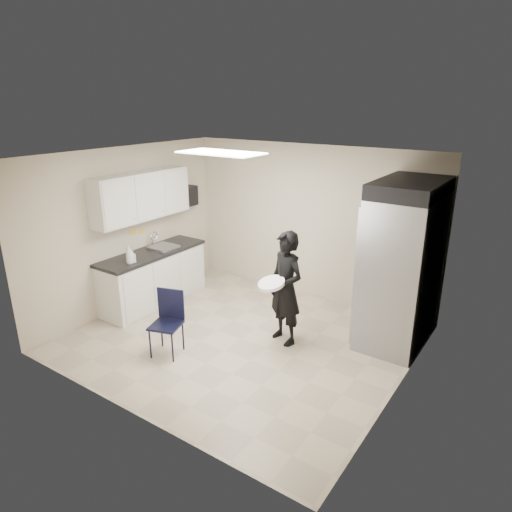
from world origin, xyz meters
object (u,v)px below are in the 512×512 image
Objects in this scene: commercial_fridge at (402,271)px; man_tuxedo at (286,288)px; folding_chair at (166,325)px; lower_counter at (154,279)px.

commercial_fridge is 1.30× the size of man_tuxedo.
man_tuxedo is (-1.29, -0.95, -0.24)m from commercial_fridge.
man_tuxedo is at bearing -143.51° from commercial_fridge.
lower_counter is at bearing 123.69° from folding_chair.
lower_counter is 0.90× the size of commercial_fridge.
folding_chair is at bearing -38.45° from lower_counter.
commercial_fridge is (3.78, 1.07, 0.62)m from lower_counter.
commercial_fridge reaches higher than folding_chair.
lower_counter and folding_chair have the same top height.
commercial_fridge is at bearing 23.95° from folding_chair.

